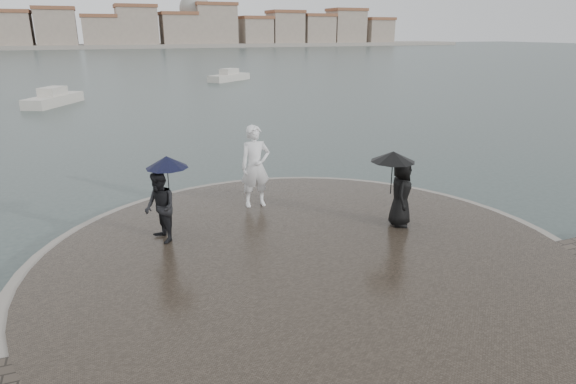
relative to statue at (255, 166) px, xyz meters
name	(u,v)px	position (x,y,z in m)	size (l,w,h in m)	color
ground	(398,364)	(0.09, -7.05, -1.52)	(400.00, 400.00, 0.00)	#2B3835
kerb_ring	(309,263)	(0.09, -3.55, -1.36)	(12.50, 12.50, 0.32)	gray
quay_tip	(309,262)	(0.09, -3.55, -1.34)	(11.90, 11.90, 0.36)	#2D261E
statue	(255,166)	(0.00, 0.00, 0.00)	(0.85, 0.56, 2.32)	white
visitor_left	(162,197)	(-2.79, -1.51, -0.07)	(1.16, 1.07, 2.04)	black
visitor_right	(399,183)	(2.90, -2.74, -0.02)	(1.28, 1.16, 1.95)	black
far_skyline	(77,29)	(-6.20, 153.66, 4.09)	(260.00, 20.00, 37.00)	gray
boats	(159,86)	(1.59, 33.02, -1.14)	(21.27, 17.92, 1.50)	beige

